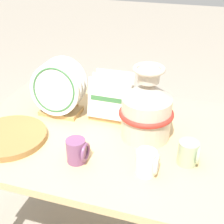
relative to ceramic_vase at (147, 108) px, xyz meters
The scene contains 8 objects.
display_table 0.27m from the ceramic_vase, behind, with size 1.29×0.85×0.76m.
ceramic_vase is the anchor object (origin of this frame).
dish_rack_round_plates 0.45m from the ceramic_vase, behind, with size 0.25×0.16×0.27m.
dish_rack_square_plates 0.24m from the ceramic_vase, 149.03° to the left, with size 0.19×0.15×0.22m.
wicker_charger_stack 0.61m from the ceramic_vase, 159.77° to the right, with size 0.32×0.32×0.03m.
mug_plum_glaze 0.34m from the ceramic_vase, 130.53° to the right, with size 0.08×0.08×0.10m.
mug_sage_glaze 0.26m from the ceramic_vase, 33.96° to the right, with size 0.08×0.08×0.10m.
mug_cream_glaze 0.26m from the ceramic_vase, 76.09° to the right, with size 0.08×0.08×0.10m.
Camera 1 is at (0.35, -1.11, 1.54)m, focal length 50.00 mm.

